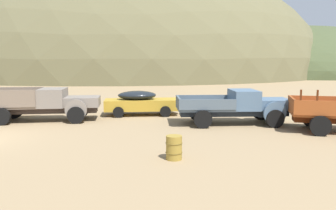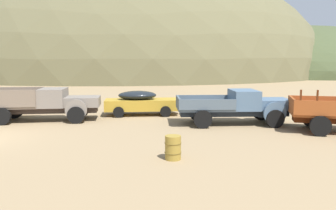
# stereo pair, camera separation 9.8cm
# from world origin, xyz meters

# --- Properties ---
(hill_far_right) EXTENTS (100.65, 88.63, 54.82)m
(hill_far_right) POSITION_xyz_m (-18.54, 72.53, 0.00)
(hill_far_right) COLOR brown
(hill_far_right) RESTS_ON ground
(hill_center) EXTENTS (77.95, 69.35, 24.41)m
(hill_center) POSITION_xyz_m (24.31, 83.64, 0.00)
(hill_center) COLOR #424C2D
(hill_center) RESTS_ON ground
(truck_primer_gray) EXTENTS (6.79, 3.98, 1.91)m
(truck_primer_gray) POSITION_xyz_m (0.97, 5.22, 1.02)
(truck_primer_gray) COLOR #3D322D
(truck_primer_gray) RESTS_ON ground
(car_mustard) EXTENTS (5.22, 3.06, 1.57)m
(car_mustard) POSITION_xyz_m (5.77, 8.28, 0.82)
(car_mustard) COLOR #B28928
(car_mustard) RESTS_ON ground
(truck_chalk_blue) EXTENTS (6.55, 3.68, 1.89)m
(truck_chalk_blue) POSITION_xyz_m (11.92, 6.40, 1.00)
(truck_chalk_blue) COLOR #262D39
(truck_chalk_blue) RESTS_ON ground
(oil_drum_spare) EXTENTS (0.61, 0.61, 0.86)m
(oil_drum_spare) POSITION_xyz_m (9.37, -0.97, 0.43)
(oil_drum_spare) COLOR olive
(oil_drum_spare) RESTS_ON ground
(bush_front_right) EXTENTS (1.22, 1.00, 0.83)m
(bush_front_right) POSITION_xyz_m (13.94, 8.86, 0.22)
(bush_front_right) COLOR #4C8438
(bush_front_right) RESTS_ON ground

